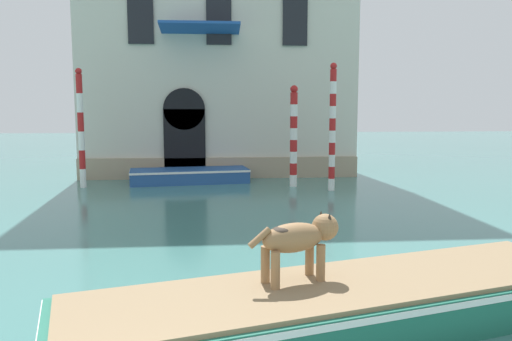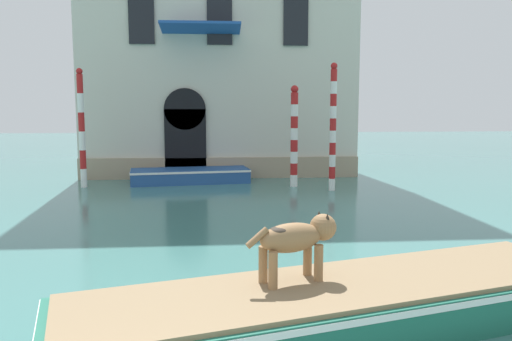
# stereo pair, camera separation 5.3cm
# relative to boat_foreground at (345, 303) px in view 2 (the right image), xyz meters

# --- Properties ---
(palazzo_left) EXTENTS (11.55, 7.40, 15.39)m
(palazzo_left) POSITION_rel_boat_foreground_xyz_m (-1.47, 17.45, 7.35)
(palazzo_left) COLOR beige
(palazzo_left) RESTS_ON ground_plane
(boat_foreground) EXTENTS (7.67, 3.74, 0.62)m
(boat_foreground) POSITION_rel_boat_foreground_xyz_m (0.00, 0.00, 0.00)
(boat_foreground) COLOR #1E6651
(boat_foreground) RESTS_ON ground_plane
(dog_on_deck) EXTENTS (1.25, 0.71, 0.87)m
(dog_on_deck) POSITION_rel_boat_foreground_xyz_m (-0.62, 0.11, 0.86)
(dog_on_deck) COLOR #997047
(dog_on_deck) RESTS_ON boat_foreground
(boat_moored_near_palazzo) EXTENTS (4.72, 2.15, 0.54)m
(boat_moored_near_palazzo) POSITION_rel_boat_foreground_xyz_m (-2.68, 13.30, -0.05)
(boat_moored_near_palazzo) COLOR #234C8C
(boat_moored_near_palazzo) RESTS_ON ground_plane
(mooring_pole_0) EXTENTS (0.23, 0.23, 4.44)m
(mooring_pole_0) POSITION_rel_boat_foreground_xyz_m (2.41, 11.00, 1.91)
(mooring_pole_0) COLOR white
(mooring_pole_0) RESTS_ON ground_plane
(mooring_pole_1) EXTENTS (0.28, 0.28, 3.72)m
(mooring_pole_1) POSITION_rel_boat_foreground_xyz_m (1.21, 12.04, 1.55)
(mooring_pole_1) COLOR white
(mooring_pole_1) RESTS_ON ground_plane
(mooring_pole_2) EXTENTS (0.23, 0.23, 4.32)m
(mooring_pole_2) POSITION_rel_boat_foreground_xyz_m (-6.52, 12.43, 1.85)
(mooring_pole_2) COLOR white
(mooring_pole_2) RESTS_ON ground_plane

